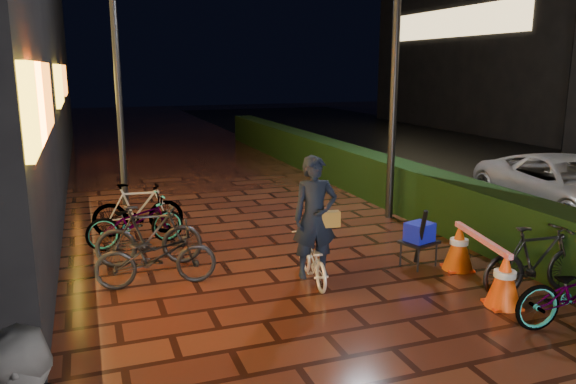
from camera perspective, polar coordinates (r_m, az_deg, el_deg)
name	(u,v)px	position (r m, az deg, el deg)	size (l,w,h in m)	color
ground	(393,348)	(6.44, 10.61, -15.34)	(80.00, 80.00, 0.00)	#381911
hedge	(347,166)	(14.52, 6.01, 2.64)	(0.70, 20.00, 1.00)	black
van	(569,187)	(12.67, 26.69, 0.44)	(2.03, 4.41, 1.23)	#A6A5AA
lamp_post_hedge	(395,64)	(11.22, 10.81, 12.64)	(0.53, 0.16, 5.53)	black
lamp_post_sf	(117,72)	(12.72, -16.96, 11.55)	(0.50, 0.16, 5.23)	black
cyclist	(314,237)	(7.84, 2.65, -4.58)	(0.68, 1.32, 1.83)	white
traffic_barrier	(480,261)	(8.26, 18.90, -6.68)	(0.76, 1.79, 0.73)	#D8400B
cart_assembly	(419,235)	(8.76, 13.21, -4.24)	(0.63, 0.67, 0.98)	black
parked_bikes_storefront	(144,229)	(9.27, -14.44, -3.70)	(1.82, 3.22, 0.96)	black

